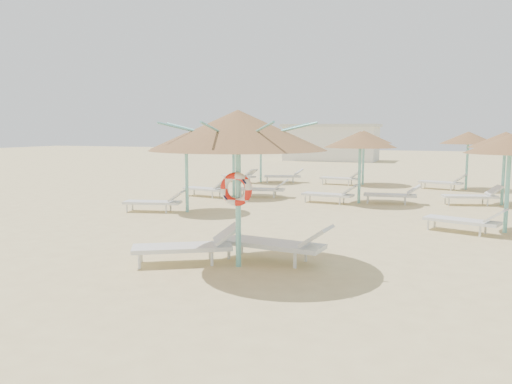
% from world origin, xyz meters
% --- Properties ---
extents(ground, '(120.00, 120.00, 0.00)m').
position_xyz_m(ground, '(0.00, 0.00, 0.00)').
color(ground, '#DDC587').
rests_on(ground, ground).
extents(main_palapa, '(3.49, 3.49, 3.13)m').
position_xyz_m(main_palapa, '(-0.15, -0.33, 2.72)').
color(main_palapa, '#71C4BD').
rests_on(main_palapa, ground).
extents(lounger_main_a, '(2.20, 1.65, 0.79)m').
position_xyz_m(lounger_main_a, '(-1.18, -0.47, 0.38)').
color(lounger_main_a, silver).
rests_on(lounger_main_a, ground).
extents(lounger_main_b, '(2.38, 0.96, 0.84)m').
position_xyz_m(lounger_main_b, '(0.52, 0.29, 0.40)').
color(lounger_main_b, silver).
rests_on(lounger_main_b, ground).
extents(palapa_field, '(19.47, 13.10, 2.70)m').
position_xyz_m(palapa_field, '(2.23, 10.42, 2.29)').
color(palapa_field, '#71C4BD').
rests_on(palapa_field, ground).
extents(service_hut, '(8.40, 4.40, 3.25)m').
position_xyz_m(service_hut, '(-6.00, 35.00, 1.64)').
color(service_hut, silver).
rests_on(service_hut, ground).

